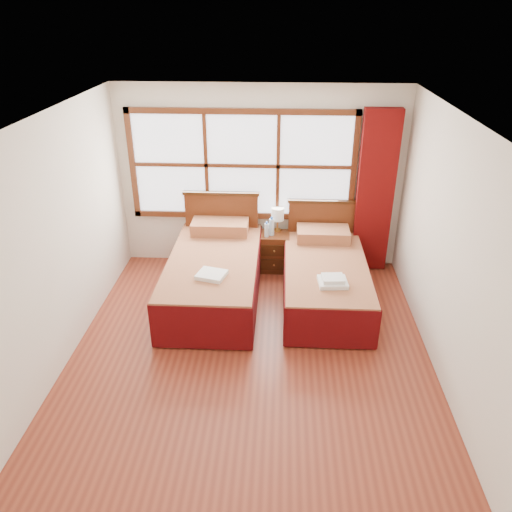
{
  "coord_description": "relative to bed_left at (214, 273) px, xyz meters",
  "views": [
    {
      "loc": [
        0.31,
        -4.51,
        3.53
      ],
      "look_at": [
        0.03,
        0.7,
        0.87
      ],
      "focal_mm": 35.0,
      "sensor_mm": 36.0,
      "label": 1
    }
  ],
  "objects": [
    {
      "name": "bed_right",
      "position": [
        1.45,
        0.0,
        -0.03
      ],
      "size": [
        1.07,
        2.09,
        1.04
      ],
      "color": "#3A1E0C",
      "rests_on": "floor"
    },
    {
      "name": "window",
      "position": [
        0.3,
        1.02,
        1.16
      ],
      "size": [
        3.16,
        0.06,
        1.56
      ],
      "color": "white",
      "rests_on": "wall_back"
    },
    {
      "name": "curtain",
      "position": [
        2.15,
        0.91,
        0.83
      ],
      "size": [
        0.5,
        0.16,
        2.3
      ],
      "primitive_type": "cube",
      "color": "#650A0A",
      "rests_on": "wall_back"
    },
    {
      "name": "bottle_near",
      "position": [
        0.66,
        0.71,
        0.32
      ],
      "size": [
        0.06,
        0.06,
        0.23
      ],
      "color": "#BDDFF3",
      "rests_on": "nightstand"
    },
    {
      "name": "towels_left",
      "position": [
        0.05,
        -0.56,
        0.29
      ],
      "size": [
        0.39,
        0.36,
        0.05
      ],
      "rotation": [
        0.0,
        0.0,
        -0.27
      ],
      "color": "white",
      "rests_on": "bed_left"
    },
    {
      "name": "wall_back",
      "position": [
        0.55,
        1.05,
        0.96
      ],
      "size": [
        4.0,
        0.0,
        4.0
      ],
      "primitive_type": "plane",
      "rotation": [
        1.57,
        0.0,
        0.0
      ],
      "color": "silver",
      "rests_on": "floor"
    },
    {
      "name": "nightstand",
      "position": [
        0.78,
        0.8,
        -0.06
      ],
      "size": [
        0.42,
        0.42,
        0.56
      ],
      "color": "#582913",
      "rests_on": "floor"
    },
    {
      "name": "floor",
      "position": [
        0.55,
        -1.2,
        -0.34
      ],
      "size": [
        4.5,
        4.5,
        0.0
      ],
      "primitive_type": "plane",
      "color": "brown",
      "rests_on": "ground"
    },
    {
      "name": "bed_left",
      "position": [
        0.0,
        0.0,
        0.0
      ],
      "size": [
        1.16,
        2.25,
        1.13
      ],
      "color": "#3A1E0C",
      "rests_on": "floor"
    },
    {
      "name": "towels_right",
      "position": [
        1.49,
        -0.57,
        0.25
      ],
      "size": [
        0.36,
        0.32,
        0.1
      ],
      "rotation": [
        0.0,
        0.0,
        0.08
      ],
      "color": "white",
      "rests_on": "bed_right"
    },
    {
      "name": "bottle_far",
      "position": [
        0.73,
        0.77,
        0.34
      ],
      "size": [
        0.07,
        0.07,
        0.28
      ],
      "color": "#BDDFF3",
      "rests_on": "nightstand"
    },
    {
      "name": "wall_left",
      "position": [
        -1.45,
        -1.2,
        0.96
      ],
      "size": [
        0.0,
        4.5,
        4.5
      ],
      "primitive_type": "plane",
      "rotation": [
        1.57,
        0.0,
        1.57
      ],
      "color": "silver",
      "rests_on": "floor"
    },
    {
      "name": "wall_right",
      "position": [
        2.55,
        -1.2,
        0.96
      ],
      "size": [
        0.0,
        4.5,
        4.5
      ],
      "primitive_type": "plane",
      "rotation": [
        1.57,
        0.0,
        -1.57
      ],
      "color": "silver",
      "rests_on": "floor"
    },
    {
      "name": "ceiling",
      "position": [
        0.55,
        -1.2,
        2.26
      ],
      "size": [
        4.5,
        4.5,
        0.0
      ],
      "primitive_type": "plane",
      "rotation": [
        3.14,
        0.0,
        0.0
      ],
      "color": "white",
      "rests_on": "wall_back"
    },
    {
      "name": "lamp",
      "position": [
        0.81,
        0.92,
        0.47
      ],
      "size": [
        0.18,
        0.18,
        0.35
      ],
      "color": "gold",
      "rests_on": "nightstand"
    }
  ]
}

